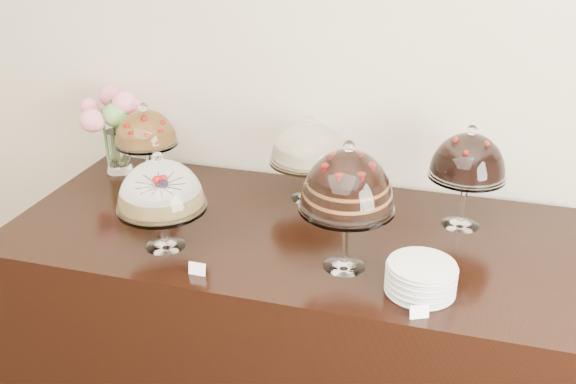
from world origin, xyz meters
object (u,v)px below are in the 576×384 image
(flower_vase, at_px, (114,120))
(plate_stack, at_px, (421,278))
(cake_stand_fruit_tart, at_px, (146,131))
(cake_stand_sugar_sponge, at_px, (161,189))
(display_counter, at_px, (291,323))
(cake_stand_dark_choco, at_px, (468,160))
(cake_stand_choco_layer, at_px, (347,185))
(cake_stand_cheesecake, at_px, (309,147))

(flower_vase, height_order, plate_stack, flower_vase)
(cake_stand_fruit_tart, bearing_deg, cake_stand_sugar_sponge, -57.74)
(display_counter, distance_m, cake_stand_dark_choco, 0.99)
(cake_stand_choco_layer, height_order, flower_vase, cake_stand_choco_layer)
(flower_vase, bearing_deg, cake_stand_sugar_sponge, -48.32)
(cake_stand_choco_layer, distance_m, flower_vase, 1.31)
(cake_stand_cheesecake, xyz_separation_m, cake_stand_dark_choco, (0.64, -0.07, 0.04))
(cake_stand_cheesecake, bearing_deg, flower_vase, 177.54)
(cake_stand_cheesecake, relative_size, cake_stand_fruit_tart, 0.99)
(display_counter, relative_size, cake_stand_fruit_tart, 5.93)
(cake_stand_choco_layer, height_order, cake_stand_cheesecake, cake_stand_choco_layer)
(cake_stand_sugar_sponge, bearing_deg, cake_stand_fruit_tart, 122.26)
(cake_stand_fruit_tart, bearing_deg, cake_stand_dark_choco, -1.75)
(cake_stand_dark_choco, xyz_separation_m, flower_vase, (-1.57, 0.11, -0.02))
(cake_stand_sugar_sponge, height_order, cake_stand_choco_layer, cake_stand_choco_layer)
(display_counter, bearing_deg, cake_stand_dark_choco, 18.97)
(cake_stand_choco_layer, xyz_separation_m, cake_stand_fruit_tart, (-0.99, 0.48, -0.07))
(plate_stack, bearing_deg, display_counter, 149.71)
(cake_stand_dark_choco, bearing_deg, cake_stand_cheesecake, 173.57)
(cake_stand_cheesecake, height_order, cake_stand_dark_choco, cake_stand_dark_choco)
(display_counter, xyz_separation_m, cake_stand_dark_choco, (0.63, 0.22, 0.73))
(cake_stand_sugar_sponge, xyz_separation_m, flower_vase, (-0.52, 0.59, 0.02))
(flower_vase, bearing_deg, cake_stand_dark_choco, -4.08)
(cake_stand_choco_layer, relative_size, cake_stand_dark_choco, 1.13)
(cake_stand_sugar_sponge, xyz_separation_m, cake_stand_choco_layer, (0.67, 0.04, 0.08))
(cake_stand_cheesecake, bearing_deg, cake_stand_sugar_sponge, -126.83)
(cake_stand_dark_choco, bearing_deg, cake_stand_fruit_tart, 178.25)
(cake_stand_fruit_tart, height_order, plate_stack, cake_stand_fruit_tart)
(display_counter, height_order, cake_stand_cheesecake, cake_stand_cheesecake)
(cake_stand_cheesecake, xyz_separation_m, plate_stack, (0.53, -0.59, -0.18))
(cake_stand_dark_choco, xyz_separation_m, plate_stack, (-0.11, -0.52, -0.22))
(cake_stand_fruit_tart, xyz_separation_m, flower_vase, (-0.20, 0.07, 0.01))
(display_counter, bearing_deg, cake_stand_cheesecake, 91.10)
(display_counter, bearing_deg, plate_stack, -30.29)
(display_counter, xyz_separation_m, flower_vase, (-0.93, 0.33, 0.70))
(plate_stack, bearing_deg, cake_stand_choco_layer, 161.76)
(display_counter, relative_size, cake_stand_sugar_sponge, 5.91)
(cake_stand_sugar_sponge, xyz_separation_m, cake_stand_fruit_tart, (-0.33, 0.52, 0.01))
(cake_stand_fruit_tart, relative_size, flower_vase, 0.93)
(display_counter, distance_m, cake_stand_cheesecake, 0.74)
(cake_stand_sugar_sponge, relative_size, cake_stand_cheesecake, 1.01)
(cake_stand_dark_choco, bearing_deg, plate_stack, -101.77)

